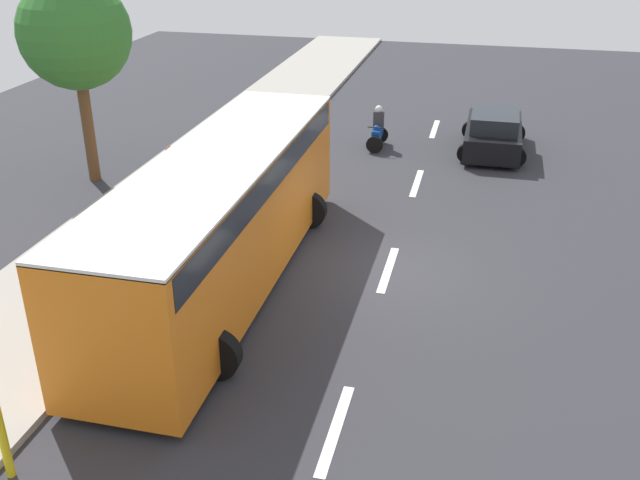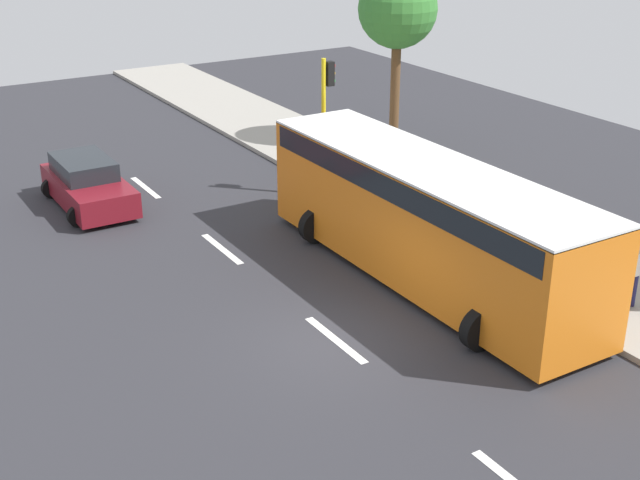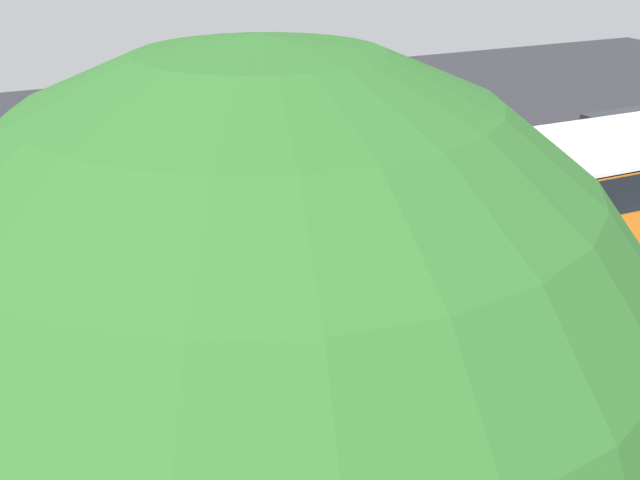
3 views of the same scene
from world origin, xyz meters
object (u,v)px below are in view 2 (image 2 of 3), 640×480
object	(u,v)px
car_maroon	(88,185)
traffic_light_corner	(326,108)
street_tree_south	(398,10)
city_bus	(425,213)
pedestrian_near_signal	(550,254)
pedestrian_by_tree	(633,272)

from	to	relation	value
car_maroon	traffic_light_corner	bearing A→B (deg)	-23.67
street_tree_south	traffic_light_corner	bearing A→B (deg)	-147.20
car_maroon	city_bus	world-z (taller)	city_bus
city_bus	pedestrian_near_signal	size ratio (longest dim) A/B	6.51
car_maroon	traffic_light_corner	distance (m)	7.92
car_maroon	street_tree_south	xyz separation A→B (m)	(12.06, 0.24, 4.46)
car_maroon	pedestrian_by_tree	distance (m)	16.43
pedestrian_near_signal	pedestrian_by_tree	world-z (taller)	same
pedestrian_near_signal	pedestrian_by_tree	xyz separation A→B (m)	(0.91, -1.78, 0.00)
pedestrian_by_tree	car_maroon	bearing A→B (deg)	122.63
city_bus	car_maroon	bearing A→B (deg)	120.42
pedestrian_near_signal	street_tree_south	world-z (taller)	street_tree_south
city_bus	street_tree_south	bearing A→B (deg)	57.73
pedestrian_by_tree	street_tree_south	xyz separation A→B (m)	(3.20, 14.07, 4.11)
street_tree_south	car_maroon	bearing A→B (deg)	-178.88
pedestrian_near_signal	traffic_light_corner	distance (m)	9.24
car_maroon	street_tree_south	world-z (taller)	street_tree_south
pedestrian_by_tree	pedestrian_near_signal	bearing A→B (deg)	116.90
pedestrian_by_tree	traffic_light_corner	size ratio (longest dim) A/B	0.38
pedestrian_near_signal	pedestrian_by_tree	distance (m)	2.00
city_bus	pedestrian_near_signal	bearing A→B (deg)	-45.75
traffic_light_corner	street_tree_south	size ratio (longest dim) A/B	0.67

